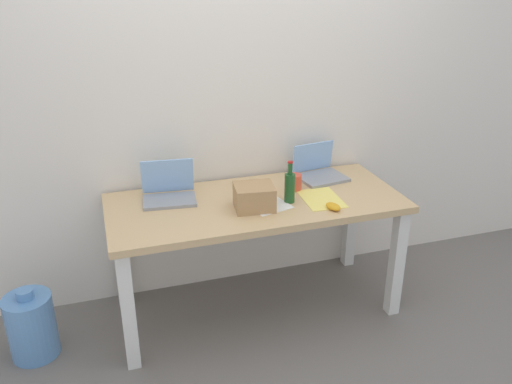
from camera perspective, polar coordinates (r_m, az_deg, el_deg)
name	(u,v)px	position (r m, az deg, el deg)	size (l,w,h in m)	color
ground_plane	(256,306)	(3.34, 0.00, -12.31)	(8.00, 8.00, 0.00)	slate
back_wall	(235,85)	(3.18, -2.32, 11.58)	(5.20, 0.08, 2.60)	silver
desk	(256,216)	(3.02, 0.00, -2.61)	(1.67, 0.71, 0.73)	tan
laptop_left	(169,191)	(3.00, -9.45, 0.07)	(0.32, 0.25, 0.22)	gray
laptop_right	(319,171)	(3.30, 6.87, 2.26)	(0.31, 0.28, 0.20)	gray
beer_bottle	(290,187)	(2.92, 3.68, 0.59)	(0.06, 0.06, 0.24)	#1E5123
computer_mouse	(333,207)	(2.89, 8.37, -1.57)	(0.06, 0.10, 0.03)	gold
cardboard_box	(254,197)	(2.85, -0.20, -0.54)	(0.21, 0.19, 0.13)	tan
coffee_mug	(295,182)	(3.10, 4.24, 1.08)	(0.08, 0.08, 0.10)	#D84C38
paper_sheet_center	(264,202)	(2.95, 0.87, -1.12)	(0.21, 0.30, 0.00)	white
paper_sheet_front_right	(321,199)	(3.01, 7.11, -0.73)	(0.21, 0.30, 0.00)	#F4E06B
water_cooler_jug	(31,326)	(3.13, -23.19, -13.20)	(0.25, 0.25, 0.41)	#598CC6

